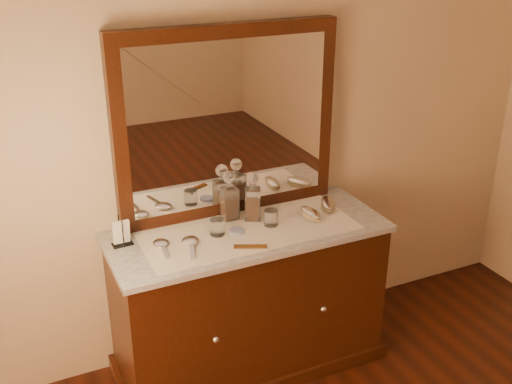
% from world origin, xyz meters
% --- Properties ---
extents(dresser_cabinet, '(1.40, 0.55, 0.82)m').
position_xyz_m(dresser_cabinet, '(0.00, 1.96, 0.41)').
color(dresser_cabinet, black).
rests_on(dresser_cabinet, floor).
extents(dresser_plinth, '(1.46, 0.59, 0.08)m').
position_xyz_m(dresser_plinth, '(0.00, 1.96, 0.04)').
color(dresser_plinth, black).
rests_on(dresser_plinth, floor).
extents(knob_left, '(0.04, 0.04, 0.04)m').
position_xyz_m(knob_left, '(-0.30, 1.67, 0.45)').
color(knob_left, silver).
rests_on(knob_left, dresser_cabinet).
extents(knob_right, '(0.04, 0.04, 0.04)m').
position_xyz_m(knob_right, '(0.30, 1.67, 0.45)').
color(knob_right, silver).
rests_on(knob_right, dresser_cabinet).
extents(marble_top, '(1.44, 0.59, 0.03)m').
position_xyz_m(marble_top, '(0.00, 1.96, 0.83)').
color(marble_top, silver).
rests_on(marble_top, dresser_cabinet).
extents(mirror_frame, '(1.20, 0.08, 1.00)m').
position_xyz_m(mirror_frame, '(0.00, 2.20, 1.35)').
color(mirror_frame, black).
rests_on(mirror_frame, marble_top).
extents(mirror_glass, '(1.06, 0.01, 0.86)m').
position_xyz_m(mirror_glass, '(0.00, 2.17, 1.35)').
color(mirror_glass, white).
rests_on(mirror_glass, marble_top).
extents(lace_runner, '(1.10, 0.45, 0.00)m').
position_xyz_m(lace_runner, '(0.00, 1.94, 0.85)').
color(lace_runner, silver).
rests_on(lace_runner, marble_top).
extents(pin_dish, '(0.09, 0.09, 0.01)m').
position_xyz_m(pin_dish, '(-0.06, 1.94, 0.86)').
color(pin_dish, silver).
rests_on(pin_dish, lace_runner).
extents(comb, '(0.16, 0.09, 0.01)m').
position_xyz_m(comb, '(-0.07, 1.77, 0.86)').
color(comb, brown).
rests_on(comb, lace_runner).
extents(napkin_rack, '(0.10, 0.07, 0.15)m').
position_xyz_m(napkin_rack, '(-0.62, 2.06, 0.91)').
color(napkin_rack, black).
rests_on(napkin_rack, marble_top).
extents(decanter_left, '(0.08, 0.08, 0.27)m').
position_xyz_m(decanter_left, '(-0.04, 2.11, 0.96)').
color(decanter_left, '#954515').
rests_on(decanter_left, lace_runner).
extents(decanter_right, '(0.11, 0.11, 0.27)m').
position_xyz_m(decanter_right, '(0.07, 2.05, 0.96)').
color(decanter_right, '#954515').
rests_on(decanter_right, lace_runner).
extents(brush_near, '(0.08, 0.17, 0.04)m').
position_xyz_m(brush_near, '(0.36, 1.93, 0.88)').
color(brush_near, '#8C7655').
rests_on(brush_near, lace_runner).
extents(brush_far, '(0.14, 0.19, 0.05)m').
position_xyz_m(brush_far, '(0.50, 1.99, 0.88)').
color(brush_far, '#8C7655').
rests_on(brush_far, lace_runner).
extents(hand_mirror_outer, '(0.09, 0.21, 0.02)m').
position_xyz_m(hand_mirror_outer, '(-0.46, 1.96, 0.86)').
color(hand_mirror_outer, silver).
rests_on(hand_mirror_outer, lace_runner).
extents(hand_mirror_inner, '(0.11, 0.23, 0.02)m').
position_xyz_m(hand_mirror_inner, '(-0.32, 1.92, 0.86)').
color(hand_mirror_inner, silver).
rests_on(hand_mirror_inner, lace_runner).
extents(tumblers, '(0.37, 0.09, 0.08)m').
position_xyz_m(tumblers, '(-0.02, 1.95, 0.90)').
color(tumblers, white).
rests_on(tumblers, lace_runner).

